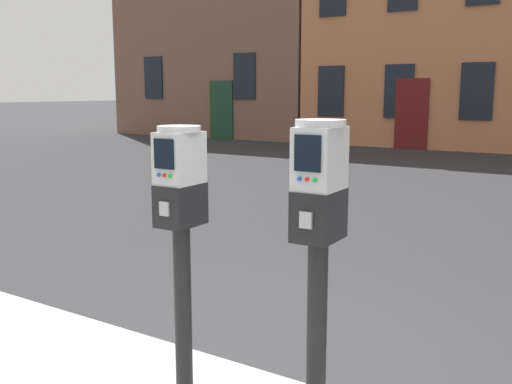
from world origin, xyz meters
name	(u,v)px	position (x,y,z in m)	size (l,w,h in m)	color
parking_meter_near_kerb	(181,213)	(-0.12, -0.24, 1.12)	(0.22, 0.25, 1.42)	black
parking_meter_twin_adjacent	(319,225)	(0.66, -0.24, 1.15)	(0.22, 0.25, 1.47)	black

